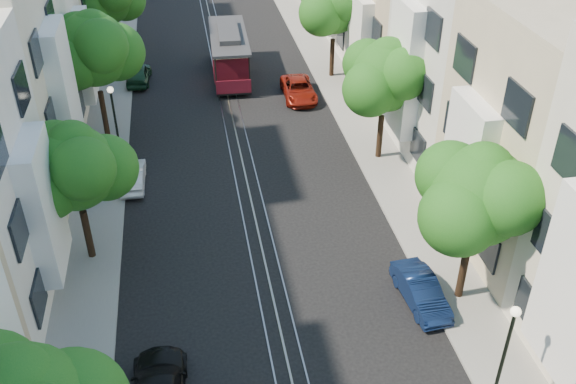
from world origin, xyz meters
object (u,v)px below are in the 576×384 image
tree_e_c (386,78)px  lamp_west (114,113)px  tree_e_b (479,198)px  tree_e_d (335,5)px  tree_w_b (75,170)px  lamp_east (508,342)px  cable_car (229,51)px  parked_car_e_mid (421,291)px  parked_car_e_far (299,89)px  parked_car_w_far (139,74)px  parked_car_w_mid (133,176)px  tree_w_c (94,51)px

tree_e_c → lamp_west: tree_e_c is taller
tree_e_b → tree_e_c: size_ratio=1.03×
tree_e_d → tree_w_b: (-14.40, -17.00, -0.47)m
tree_e_b → lamp_east: bearing=-100.9°
lamp_west → cable_car: size_ratio=0.54×
tree_w_b → parked_car_e_mid: 14.20m
tree_w_b → cable_car: bearing=67.5°
tree_e_b → parked_car_e_far: size_ratio=1.61×
tree_w_b → parked_car_e_mid: (12.74, -4.98, -3.83)m
tree_e_c → parked_car_w_far: (-12.82, 12.31, -3.99)m
tree_w_b → parked_car_e_mid: size_ratio=1.81×
tree_e_b → parked_car_w_mid: size_ratio=2.08×
cable_car → lamp_west: bearing=-121.2°
lamp_west → parked_car_e_far: 12.53m
tree_e_c → lamp_east: bearing=-93.4°
lamp_east → parked_car_e_mid: (-0.70, 5.00, -2.27)m
tree_w_b → parked_car_w_mid: (1.54, 5.54, -3.87)m
parked_car_e_mid → parked_car_w_far: size_ratio=0.97×
tree_w_b → lamp_west: tree_w_b is taller
lamp_west → cable_car: lamp_west is taller
tree_w_c → parked_car_w_mid: bearing=-74.3°
tree_e_c → lamp_west: (-13.56, 2.02, -1.75)m
tree_e_c → parked_car_w_far: tree_e_c is taller
tree_e_c → tree_w_b: 15.60m
tree_e_c → tree_w_b: tree_e_c is taller
lamp_east → parked_car_e_far: bearing=94.5°
lamp_east → parked_car_e_mid: bearing=98.0°
tree_w_c → parked_car_e_far: size_ratio=1.71×
tree_w_b → lamp_east: (13.44, -9.98, -1.55)m
tree_e_b → lamp_west: tree_e_b is taller
tree_e_d → parked_car_w_mid: bearing=-138.3°
lamp_east → parked_car_e_far: 24.28m
lamp_east → cable_car: bearing=101.6°
lamp_east → parked_car_w_far: lamp_east is taller
tree_e_d → parked_car_e_mid: bearing=-94.3°
tree_e_c → tree_e_d: size_ratio=0.95×
lamp_west → parked_car_w_mid: (0.70, -2.49, -2.32)m
parked_car_e_far → parked_car_w_mid: parked_car_e_far is taller
tree_e_c → cable_car: (-6.76, 12.40, -2.86)m
lamp_west → tree_w_b: bearing=-96.0°
parked_car_e_mid → parked_car_e_far: (-1.20, 19.11, 0.01)m
cable_car → tree_w_c: bearing=-133.9°
tree_e_d → parked_car_w_mid: tree_e_d is taller
tree_w_b → parked_car_e_mid: tree_w_b is taller
tree_e_b → lamp_west: size_ratio=1.61×
tree_e_d → tree_w_b: 22.28m
tree_e_b → parked_car_w_far: 26.92m
tree_w_c → tree_e_c: bearing=-19.1°
tree_e_b → tree_e_d: bearing=90.0°
tree_e_b → parked_car_e_mid: size_ratio=1.93×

